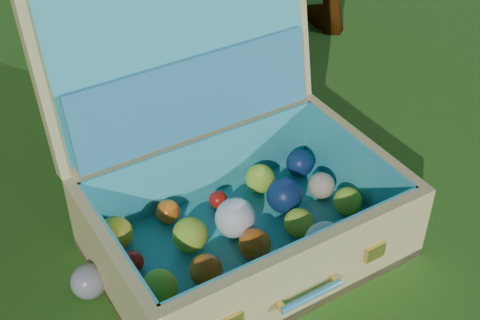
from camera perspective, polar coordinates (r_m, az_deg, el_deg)
ground at (r=1.64m, az=3.84°, el=-4.24°), size 60.00×60.00×0.00m
stray_ball at (r=1.46m, az=-12.79°, el=-10.06°), size 0.08×0.08×0.08m
suitcase at (r=1.48m, az=-1.08°, el=-0.86°), size 0.81×0.76×0.63m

